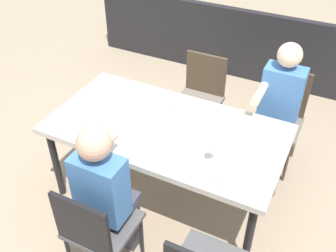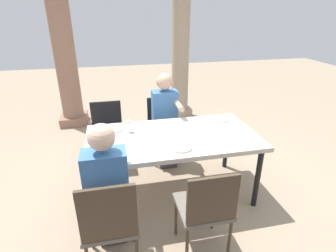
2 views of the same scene
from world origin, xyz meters
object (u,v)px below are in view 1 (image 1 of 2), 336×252
(dining_table, at_px, (166,133))
(plate_1, at_px, (180,106))
(plate_2, at_px, (73,124))
(chair_west_south, at_px, (279,113))
(chair_mid_south, at_px, (200,94))
(wine_glass_0, at_px, (212,149))
(diner_woman_green, at_px, (107,192))
(diner_man_white, at_px, (277,110))
(plate_0, at_px, (229,176))
(chair_mid_north, at_px, (96,228))

(dining_table, height_order, plate_1, plate_1)
(plate_2, bearing_deg, chair_west_south, -138.78)
(chair_mid_south, height_order, wine_glass_0, wine_glass_0)
(diner_woman_green, xyz_separation_m, plate_1, (-0.06, -1.04, 0.08))
(dining_table, bearing_deg, diner_woman_green, 83.93)
(chair_west_south, relative_size, wine_glass_0, 6.03)
(diner_man_white, distance_m, wine_glass_0, 0.98)
(chair_mid_south, xyz_separation_m, diner_woman_green, (0.00, 1.65, 0.16))
(plate_2, bearing_deg, chair_mid_south, -116.29)
(dining_table, xyz_separation_m, wine_glass_0, (-0.46, 0.21, 0.18))
(diner_man_white, xyz_separation_m, plate_1, (0.74, 0.41, 0.08))
(chair_west_south, distance_m, wine_glass_0, 1.21)
(chair_west_south, height_order, plate_0, chair_west_south)
(wine_glass_0, bearing_deg, diner_man_white, -105.14)
(plate_1, bearing_deg, plate_0, 136.53)
(dining_table, relative_size, plate_2, 8.63)
(chair_west_south, distance_m, plate_1, 0.99)
(plate_2, bearing_deg, dining_table, -155.68)
(chair_mid_south, relative_size, diner_woman_green, 0.71)
(dining_table, height_order, wine_glass_0, wine_glass_0)
(chair_mid_south, distance_m, plate_0, 1.43)
(chair_west_south, relative_size, plate_1, 4.56)
(chair_mid_north, height_order, wine_glass_0, wine_glass_0)
(chair_west_south, bearing_deg, plate_1, 39.57)
(chair_west_south, bearing_deg, diner_man_white, 89.15)
(dining_table, distance_m, diner_woman_green, 0.74)
(chair_mid_north, relative_size, plate_1, 4.28)
(diner_man_white, bearing_deg, plate_1, 29.32)
(chair_mid_north, distance_m, plate_1, 1.25)
(plate_2, bearing_deg, diner_woman_green, 144.36)
(chair_mid_south, distance_m, diner_woman_green, 1.66)
(wine_glass_0, relative_size, plate_2, 0.72)
(chair_mid_north, distance_m, wine_glass_0, 0.96)
(plate_1, bearing_deg, chair_mid_north, 87.40)
(chair_west_south, height_order, plate_1, chair_west_south)
(plate_1, relative_size, plate_2, 0.95)
(diner_man_white, bearing_deg, wine_glass_0, 74.86)
(diner_woman_green, height_order, plate_2, diner_woman_green)
(chair_west_south, xyz_separation_m, plate_0, (0.09, 1.23, 0.24))
(chair_mid_south, relative_size, plate_2, 4.20)
(chair_mid_north, bearing_deg, diner_woman_green, -89.03)
(plate_0, bearing_deg, diner_woman_green, 30.97)
(plate_2, bearing_deg, diner_man_white, -143.63)
(chair_mid_north, relative_size, diner_woman_green, 0.69)
(plate_2, bearing_deg, plate_0, 179.82)
(plate_2, bearing_deg, chair_mid_north, 134.84)
(dining_table, relative_size, chair_mid_south, 2.05)
(wine_glass_0, height_order, plate_1, wine_glass_0)
(chair_west_south, distance_m, plate_0, 1.25)
(chair_mid_north, xyz_separation_m, wine_glass_0, (-0.54, -0.70, 0.37))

